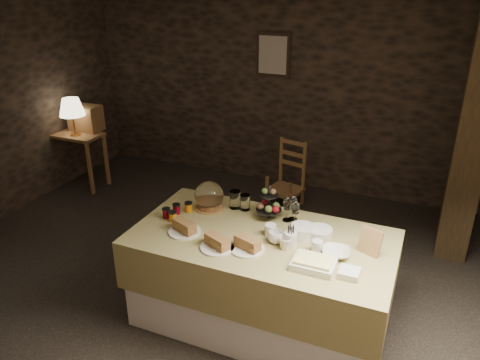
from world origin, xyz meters
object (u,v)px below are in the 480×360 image
at_px(buffet_table, 261,273).
at_px(chair, 287,177).
at_px(wine_rack, 86,118).
at_px(console_table, 77,143).
at_px(table_lamp, 71,108).
at_px(timber_column, 474,136).
at_px(fruit_stand, 269,206).

distance_m(buffet_table, chair, 2.22).
xyz_separation_m(buffet_table, wine_rack, (-3.21, 1.78, 0.45)).
bearing_deg(wine_rack, console_table, -105.52).
xyz_separation_m(console_table, table_lamp, (0.05, -0.05, 0.50)).
height_order(console_table, timber_column, timber_column).
relative_size(table_lamp, chair, 0.76).
bearing_deg(console_table, chair, 11.56).
bearing_deg(console_table, wine_rack, 74.48).
height_order(chair, timber_column, timber_column).
relative_size(buffet_table, fruit_stand, 6.67).
xyz_separation_m(table_lamp, chair, (2.73, 0.62, -0.75)).
height_order(console_table, table_lamp, table_lamp).
height_order(table_lamp, timber_column, timber_column).
distance_m(console_table, table_lamp, 0.50).
bearing_deg(wine_rack, chair, 8.10).
bearing_deg(console_table, table_lamp, -45.00).
xyz_separation_m(buffet_table, chair, (-0.48, 2.17, -0.10)).
bearing_deg(timber_column, console_table, -178.37).
xyz_separation_m(table_lamp, wine_rack, (0.00, 0.23, -0.20)).
bearing_deg(buffet_table, timber_column, 49.84).
height_order(wine_rack, chair, wine_rack).
bearing_deg(buffet_table, table_lamp, 154.22).
height_order(console_table, fruit_stand, fruit_stand).
relative_size(buffet_table, wine_rack, 4.88).
bearing_deg(fruit_stand, timber_column, 43.60).
xyz_separation_m(console_table, wine_rack, (0.05, 0.18, 0.30)).
xyz_separation_m(buffet_table, timber_column, (1.46, 1.73, 0.83)).
bearing_deg(buffet_table, console_table, 153.85).
bearing_deg(chair, wine_rack, -158.69).
distance_m(chair, fruit_stand, 2.01).
relative_size(wine_rack, timber_column, 0.16).
relative_size(buffet_table, console_table, 2.74).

